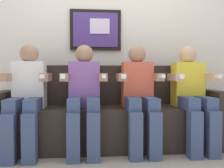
# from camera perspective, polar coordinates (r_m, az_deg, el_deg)

# --- Properties ---
(ground_plane) EXTENTS (6.27, 6.27, 0.00)m
(ground_plane) POSITION_cam_1_polar(r_m,az_deg,el_deg) (2.46, 0.33, -16.65)
(ground_plane) COLOR #9E9384
(back_wall_assembly) EXTENTS (4.82, 0.10, 2.60)m
(back_wall_assembly) POSITION_cam_1_polar(r_m,az_deg,el_deg) (3.13, -1.09, 11.51)
(back_wall_assembly) COLOR silver
(back_wall_assembly) RESTS_ON ground_plane
(couch) EXTENTS (2.42, 0.58, 0.90)m
(couch) POSITION_cam_1_polar(r_m,az_deg,el_deg) (2.70, -0.34, -8.11)
(couch) COLOR #2D231E
(couch) RESTS_ON ground_plane
(person_leftmost) EXTENTS (0.46, 0.56, 1.11)m
(person_leftmost) POSITION_cam_1_polar(r_m,az_deg,el_deg) (2.56, -19.35, -2.17)
(person_leftmost) COLOR white
(person_leftmost) RESTS_ON ground_plane
(person_left_center) EXTENTS (0.46, 0.56, 1.11)m
(person_left_center) POSITION_cam_1_polar(r_m,az_deg,el_deg) (2.49, -6.56, -2.18)
(person_left_center) COLOR #8C59A5
(person_left_center) RESTS_ON ground_plane
(person_right_center) EXTENTS (0.46, 0.56, 1.11)m
(person_right_center) POSITION_cam_1_polar(r_m,az_deg,el_deg) (2.54, 6.39, -2.09)
(person_right_center) COLOR #D8593F
(person_right_center) RESTS_ON ground_plane
(person_rightmost) EXTENTS (0.46, 0.56, 1.11)m
(person_rightmost) POSITION_cam_1_polar(r_m,az_deg,el_deg) (2.71, 18.27, -1.92)
(person_rightmost) COLOR yellow
(person_rightmost) RESTS_ON ground_plane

